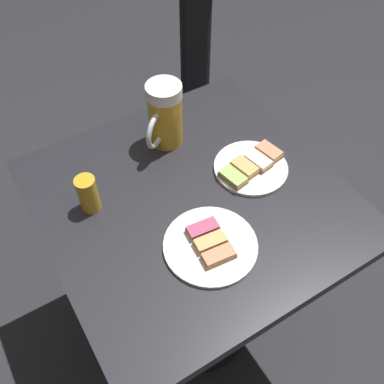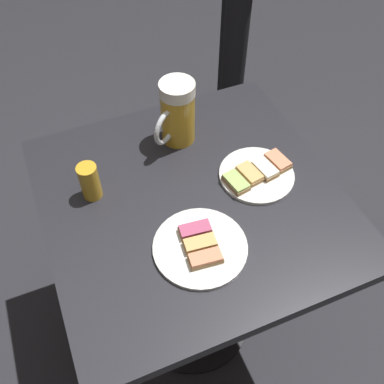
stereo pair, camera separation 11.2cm
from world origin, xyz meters
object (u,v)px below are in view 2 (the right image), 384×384
at_px(plate_far, 200,246).
at_px(beer_mug, 177,113).
at_px(beer_glass_small, 90,182).
at_px(plate_near, 257,174).

xyz_separation_m(plate_far, beer_mug, (0.37, -0.09, 0.09)).
xyz_separation_m(plate_far, beer_glass_small, (0.26, 0.19, 0.04)).
relative_size(plate_far, beer_mug, 1.18).
bearing_deg(beer_glass_small, plate_near, -104.20).
bearing_deg(beer_glass_small, plate_far, -143.32).
distance_m(plate_far, beer_mug, 0.39).
distance_m(beer_mug, beer_glass_small, 0.30).
bearing_deg(plate_far, beer_mug, -13.34).
xyz_separation_m(beer_mug, beer_glass_small, (-0.11, 0.28, -0.04)).
distance_m(plate_far, beer_glass_small, 0.32).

